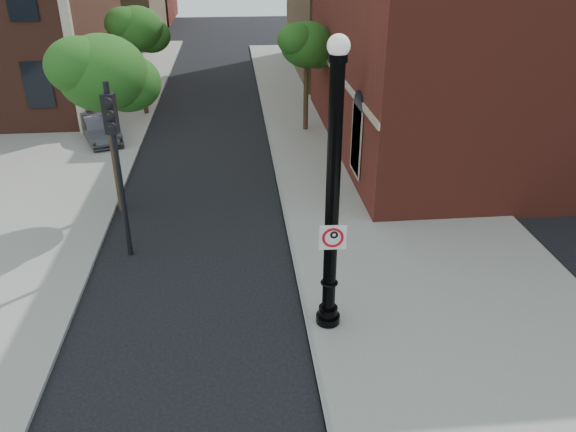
{
  "coord_description": "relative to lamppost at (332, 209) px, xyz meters",
  "views": [
    {
      "loc": [
        0.44,
        -10.68,
        9.0
      ],
      "look_at": [
        1.69,
        2.0,
        2.54
      ],
      "focal_mm": 35.0,
      "sensor_mm": 36.0,
      "label": 1
    }
  ],
  "objects": [
    {
      "name": "street_tree_b",
      "position": [
        -6.91,
        19.32,
        1.17
      ],
      "size": [
        3.16,
        2.86,
        5.7
      ],
      "color": "#352315",
      "rests_on": "ground"
    },
    {
      "name": "traffic_signal_right",
      "position": [
        1.45,
        7.99,
        0.24
      ],
      "size": [
        0.34,
        0.43,
        5.29
      ],
      "rotation": [
        0.0,
        0.0,
        -0.03
      ],
      "color": "black",
      "rests_on": "ground"
    },
    {
      "name": "no_parking_sign",
      "position": [
        0.01,
        -0.18,
        -0.64
      ],
      "size": [
        0.64,
        0.09,
        0.64
      ],
      "rotation": [
        0.0,
        0.0,
        -0.04
      ],
      "color": "white",
      "rests_on": "ground"
    },
    {
      "name": "street_tree_a",
      "position": [
        -6.28,
        7.35,
        1.55
      ],
      "size": [
        3.43,
        3.1,
        6.17
      ],
      "color": "#352315",
      "rests_on": "ground"
    },
    {
      "name": "utility_pole",
      "position": [
        1.17,
        6.24,
        -0.49
      ],
      "size": [
        0.11,
        0.11,
        5.67
      ],
      "primitive_type": "cylinder",
      "color": "#999999",
      "rests_on": "ground"
    },
    {
      "name": "street_tree_c",
      "position": [
        1.43,
        15.7,
        0.87
      ],
      "size": [
        2.95,
        2.67,
        5.32
      ],
      "color": "#352315",
      "rests_on": "ground"
    },
    {
      "name": "traffic_signal_left",
      "position": [
        -5.56,
        4.1,
        0.32
      ],
      "size": [
        0.38,
        0.46,
        5.41
      ],
      "rotation": [
        0.0,
        0.0,
        -0.15
      ],
      "color": "black",
      "rests_on": "ground"
    },
    {
      "name": "parked_car",
      "position": [
        -8.55,
        15.08,
        -2.68
      ],
      "size": [
        2.7,
        4.15,
        1.29
      ],
      "primitive_type": "imported",
      "rotation": [
        0.0,
        0.0,
        0.37
      ],
      "color": "#303035",
      "rests_on": "ground"
    },
    {
      "name": "sidewalk_right",
      "position": [
        3.42,
        9.28,
        -3.27
      ],
      "size": [
        8.0,
        60.0,
        0.12
      ],
      "primitive_type": "cube",
      "color": "gray",
      "rests_on": "ground"
    },
    {
      "name": "curb_edge",
      "position": [
        -0.53,
        9.28,
        -3.26
      ],
      "size": [
        0.1,
        60.0,
        0.14
      ],
      "primitive_type": "cube",
      "color": "gray",
      "rests_on": "ground"
    },
    {
      "name": "lamppost",
      "position": [
        0.0,
        0.0,
        0.0
      ],
      "size": [
        0.61,
        0.61,
        7.21
      ],
      "color": "black",
      "rests_on": "ground"
    },
    {
      "name": "ground",
      "position": [
        -2.58,
        -0.72,
        -3.33
      ],
      "size": [
        120.0,
        120.0,
        0.0
      ],
      "primitive_type": "plane",
      "color": "black",
      "rests_on": "ground"
    },
    {
      "name": "sidewalk_left",
      "position": [
        -11.58,
        17.28,
        -3.27
      ],
      "size": [
        10.0,
        50.0,
        0.12
      ],
      "primitive_type": "cube",
      "color": "gray",
      "rests_on": "ground"
    }
  ]
}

